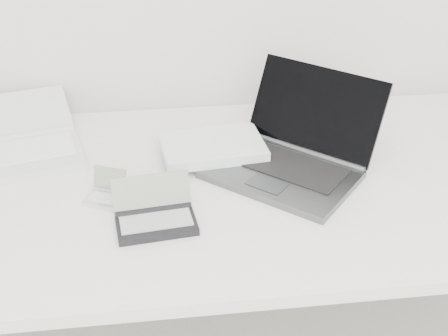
{
  "coord_description": "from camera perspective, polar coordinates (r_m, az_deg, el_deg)",
  "views": [
    {
      "loc": [
        -0.18,
        0.33,
        1.52
      ],
      "look_at": [
        -0.03,
        1.51,
        0.79
      ],
      "focal_mm": 50.0,
      "sensor_mm": 36.0,
      "label": 1
    }
  ],
  "objects": [
    {
      "name": "palmtop_charcoal",
      "position": [
        1.32,
        -6.31,
        -4.46
      ],
      "size": [
        0.18,
        0.14,
        0.09
      ],
      "rotation": [
        0.0,
        0.0,
        0.11
      ],
      "color": "black",
      "rests_on": "desk"
    },
    {
      "name": "netbook_open_white",
      "position": [
        1.65,
        -18.13,
        2.04
      ],
      "size": [
        0.36,
        0.43,
        0.07
      ],
      "rotation": [
        0.0,
        0.0,
        0.24
      ],
      "color": "silver",
      "rests_on": "desk"
    },
    {
      "name": "pda_silver",
      "position": [
        1.42,
        -10.74,
        -2.35
      ],
      "size": [
        0.1,
        0.1,
        0.07
      ],
      "rotation": [
        0.0,
        0.0,
        -0.41
      ],
      "color": "silver",
      "rests_on": "desk"
    },
    {
      "name": "laptop_large",
      "position": [
        1.51,
        3.68,
        1.44
      ],
      "size": [
        0.55,
        0.47,
        0.21
      ],
      "rotation": [
        0.0,
        0.0,
        -0.72
      ],
      "color": "#545759",
      "rests_on": "desk"
    },
    {
      "name": "desk",
      "position": [
        1.49,
        0.95,
        -2.61
      ],
      "size": [
        1.6,
        0.8,
        0.73
      ],
      "color": "white",
      "rests_on": "ground"
    }
  ]
}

